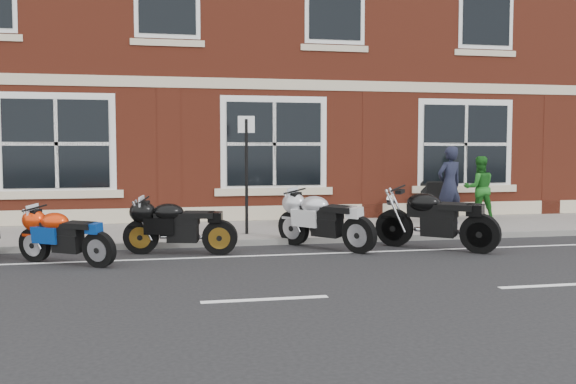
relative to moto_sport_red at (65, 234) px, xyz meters
name	(u,v)px	position (x,y,z in m)	size (l,w,h in m)	color
ground	(236,259)	(2.76, -0.03, -0.49)	(80.00, 80.00, 0.00)	black
sidewalk	(219,232)	(2.76, 2.97, -0.43)	(30.00, 3.00, 0.12)	slate
kerb	(227,243)	(2.76, 1.39, -0.43)	(30.00, 0.16, 0.12)	slate
pub_building	(195,20)	(2.76, 10.47, 5.51)	(24.00, 12.00, 12.00)	maroon
moto_sport_red	(65,234)	(0.00, 0.00, 0.00)	(1.63, 1.15, 0.85)	black
moto_sport_black	(178,225)	(1.82, 0.64, 0.04)	(1.99, 0.64, 0.91)	black
moto_sport_silver	(324,218)	(4.51, 0.71, 0.08)	(1.46, 1.82, 0.99)	black
moto_naked_black	(434,217)	(6.48, 0.22, 0.12)	(1.81, 1.70, 1.05)	black
pedestrian_left	(449,185)	(8.12, 2.99, 0.53)	(0.65, 0.43, 1.80)	black
pedestrian_right	(479,188)	(9.17, 3.55, 0.41)	(0.76, 0.59, 1.56)	#1C641C
a_board_sign	(434,200)	(8.29, 4.17, 0.09)	(0.55, 0.37, 0.92)	black
barrel_planter	(308,212)	(4.81, 3.30, -0.05)	(0.56, 0.56, 0.63)	#523C16
parking_sign	(246,166)	(3.26, 2.17, 1.02)	(0.34, 0.06, 2.40)	black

